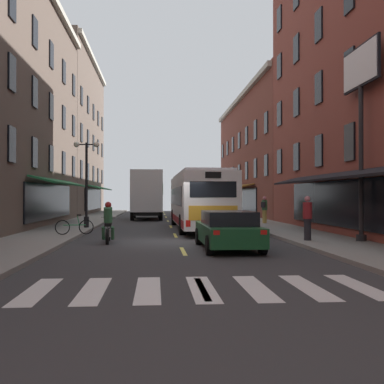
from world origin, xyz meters
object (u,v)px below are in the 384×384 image
Objects in this scene: sedan_mid at (149,208)px; motorcycle_rider at (108,225)px; transit_bus at (198,200)px; pedestrian_mid at (307,217)px; bicycle_near at (75,226)px; billboard_sign at (361,90)px; street_lamp_twin at (86,180)px; box_truck at (147,195)px; sedan_near at (228,230)px; pedestrian_near at (264,209)px.

sedan_mid is 27.73m from motorcycle_rider.
transit_bus is 6.03× the size of motorcycle_rider.
bicycle_near is at bearing -167.32° from pedestrian_mid.
street_lamp_twin is (-11.83, 8.82, -3.24)m from billboard_sign.
transit_bus is at bearing 0.33° from street_lamp_twin.
box_truck is 4.23× the size of pedestrian_mid.
billboard_sign is at bearing 12.52° from sedan_near.
pedestrian_near reaches higher than bicycle_near.
pedestrian_near is at bearing 71.57° from sedan_near.
billboard_sign is at bearing -66.87° from box_truck.
box_truck is at bearing 74.77° from street_lamp_twin.
pedestrian_mid is (9.67, -3.56, 0.54)m from bicycle_near.
motorcycle_rider is 3.11m from bicycle_near.
transit_bus reaches higher than pedestrian_near.
sedan_near is at bearing -121.47° from pedestrian_mid.
box_truck is 4.38× the size of bicycle_near.
sedan_mid is at bearing 81.09° from street_lamp_twin.
sedan_near is at bearing -74.83° from pedestrian_near.
pedestrian_mid is (3.57, -8.42, -0.62)m from transit_bus.
billboard_sign reaches higher than pedestrian_near.
sedan_near is at bearing -30.70° from motorcycle_rider.
street_lamp_twin reaches higher than bicycle_near.
transit_bus reaches higher than sedan_near.
transit_bus is 2.91× the size of sedan_mid.
transit_bus is 7.13× the size of pedestrian_mid.
street_lamp_twin reaches higher than pedestrian_mid.
box_truck is at bearing 105.24° from transit_bus.
transit_bus reaches higher than bicycle_near.
pedestrian_mid is at bearing 25.66° from sedan_near.
sedan_mid is 18.62m from pedestrian_near.
sedan_mid is at bearing 89.68° from box_truck.
motorcycle_rider is at bearing -154.34° from pedestrian_mid.
pedestrian_mid is (7.91, -1.00, 0.34)m from motorcycle_rider.
pedestrian_mid is (-1.02, -11.73, -0.01)m from pedestrian_near.
street_lamp_twin reaches higher than sedan_near.
sedan_mid is 20.67m from street_lamp_twin.
street_lamp_twin is (-6.40, 10.03, 2.11)m from sedan_near.
transit_bus is 5.70m from pedestrian_near.
transit_bus is 9.16m from pedestrian_mid.
motorcycle_rider is at bearing -93.67° from box_truck.
pedestrian_near is at bearing 37.40° from bicycle_near.
pedestrian_near reaches higher than motorcycle_rider.
transit_bus is 11.91m from box_truck.
pedestrian_near is at bearing -46.63° from box_truck.
billboard_sign is 11.34m from motorcycle_rider.
pedestrian_mid is (6.70, -19.90, -0.95)m from box_truck.
pedestrian_mid is 13.04m from street_lamp_twin.
transit_bus is at bearing 90.73° from sedan_near.
sedan_near is 1.00× the size of street_lamp_twin.
motorcycle_rider is at bearing -75.36° from street_lamp_twin.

